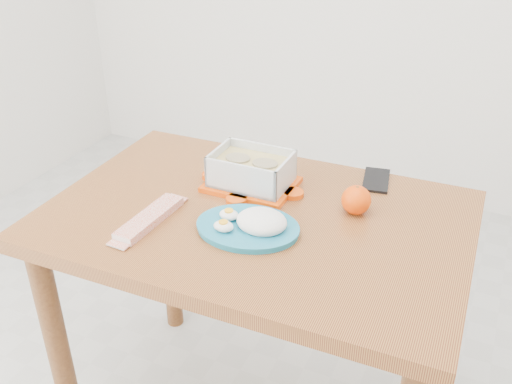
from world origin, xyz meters
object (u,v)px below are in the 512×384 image
at_px(dining_table, 256,253).
at_px(food_container, 251,171).
at_px(orange_fruit, 356,200).
at_px(rice_plate, 252,223).
at_px(smartphone, 376,180).

relative_size(dining_table, food_container, 4.54).
xyz_separation_m(orange_fruit, rice_plate, (-0.20, -0.18, -0.01)).
distance_m(dining_table, rice_plate, 0.16).
distance_m(orange_fruit, smartphone, 0.19).
bearing_deg(orange_fruit, food_container, 177.26).
height_order(food_container, smartphone, food_container).
distance_m(food_container, orange_fruit, 0.29).
xyz_separation_m(dining_table, smartphone, (0.23, 0.29, 0.12)).
height_order(food_container, orange_fruit, food_container).
bearing_deg(food_container, orange_fruit, -3.12).
xyz_separation_m(food_container, rice_plate, (0.09, -0.20, -0.03)).
bearing_deg(orange_fruit, smartphone, 88.24).
relative_size(rice_plate, smartphone, 2.01).
height_order(food_container, rice_plate, food_container).
bearing_deg(dining_table, smartphone, 50.39).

